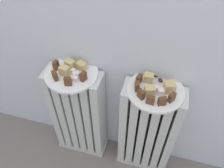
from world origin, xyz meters
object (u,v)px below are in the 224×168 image
object	(u,v)px
plate_left	(72,74)
plate_right	(155,90)
radiator_left	(79,116)
radiator_right	(147,132)
fork	(150,88)

from	to	relation	value
plate_left	plate_right	size ratio (longest dim) A/B	1.00
radiator_left	plate_left	bearing A→B (deg)	0.00
radiator_left	plate_right	xyz separation A→B (m)	(0.39, 0.00, 0.33)
radiator_right	plate_left	size ratio (longest dim) A/B	2.56
plate_left	plate_right	world-z (taller)	same
radiator_right	radiator_left	bearing A→B (deg)	180.00
radiator_right	plate_right	xyz separation A→B (m)	(0.00, 0.00, 0.33)
radiator_left	plate_left	world-z (taller)	plate_left
fork	radiator_left	bearing A→B (deg)	-179.75
radiator_right	plate_right	world-z (taller)	plate_right
radiator_right	plate_left	world-z (taller)	plate_left
radiator_right	plate_right	size ratio (longest dim) A/B	2.56
radiator_left	plate_left	size ratio (longest dim) A/B	2.56
plate_left	fork	distance (m)	0.36
radiator_left	plate_right	size ratio (longest dim) A/B	2.56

